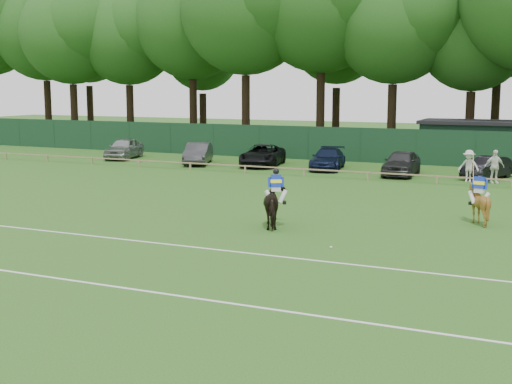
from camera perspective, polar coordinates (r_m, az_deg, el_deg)
The scene contains 19 objects.
ground at distance 24.63m, azimuth -3.93°, elevation -4.13°, with size 160.00×160.00×0.00m, color #1E4C14.
horse_dark at distance 26.86m, azimuth 1.67°, elevation -1.05°, with size 0.98×2.14×1.81m, color black.
horse_chestnut at distance 28.96m, azimuth 18.05°, elevation -0.97°, with size 1.29×1.45×1.60m, color brown.
sedan_silver at distance 52.97m, azimuth -10.93°, elevation 3.61°, with size 1.87×4.65×1.59m, color #929597.
sedan_grey at distance 48.59m, azimuth -4.86°, elevation 3.22°, with size 1.59×4.55×1.50m, color #323335.
suv_black at distance 47.29m, azimuth 0.55°, elevation 3.07°, with size 2.44×5.28×1.47m, color black.
sedan_navy at distance 45.65m, azimuth 6.00°, elevation 2.76°, with size 1.94×4.77×1.38m, color #101934.
hatch_grey at distance 43.23m, azimuth 12.03°, elevation 2.39°, with size 1.86×4.62×1.57m, color #2D2C2F.
estate_black at distance 43.11m, azimuth 18.76°, elevation 1.93°, with size 1.41×4.04×1.33m, color black.
spectator_left at distance 41.32m, azimuth 17.31°, elevation 2.08°, with size 1.19×0.69×1.85m, color beige.
spectator_mid at distance 41.06m, azimuth 19.25°, elevation 2.00°, with size 1.13×0.47×1.93m, color silver.
rider_dark at distance 26.73m, azimuth 1.68°, elevation 0.61°, with size 0.89×0.60×1.41m.
rider_chestnut at distance 28.84m, azimuth 18.11°, elevation 0.46°, with size 0.93×0.67×2.05m.
polo_ball at distance 23.66m, azimuth 6.27°, elevation -4.60°, with size 0.09×0.09×0.09m, color silver.
pitch_lines at distance 21.70m, azimuth -8.31°, elevation -5.99°, with size 60.00×5.10×0.01m.
pitch_rail at distance 41.08m, azimuth 7.97°, elevation 1.69°, with size 62.10×0.10×0.50m.
perimeter_fence at distance 49.65m, azimuth 10.91°, elevation 3.79°, with size 92.08×0.08×2.50m.
utility_shed at distance 51.58m, azimuth 18.21°, elevation 4.01°, with size 8.40×4.40×3.04m.
tree_row at distance 57.19m, azimuth 14.69°, elevation 3.06°, with size 96.00×12.00×21.00m, color #26561C, non-canonical shape.
Camera 1 is at (11.35, -21.15, 5.56)m, focal length 48.00 mm.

